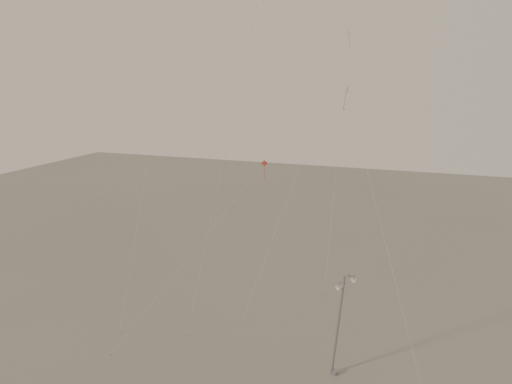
% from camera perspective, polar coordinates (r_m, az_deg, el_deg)
% --- Properties ---
extents(ground, '(160.00, 160.00, 0.00)m').
position_cam_1_polar(ground, '(32.64, 0.52, -24.34)').
color(ground, gray).
rests_on(ground, ground).
extents(street_lamp, '(1.48, 0.90, 8.22)m').
position_cam_1_polar(street_lamp, '(30.49, 11.86, -17.70)').
color(street_lamp, gray).
rests_on(street_lamp, ground).
extents(kite_1, '(3.22, 12.06, 30.27)m').
position_cam_1_polar(kite_1, '(37.28, -1.95, 16.69)').
color(kite_1, '#2D2926').
rests_on(kite_1, ground).
extents(kite_2, '(9.84, 14.89, 34.22)m').
position_cam_1_polar(kite_2, '(41.87, 14.49, 24.05)').
color(kite_2, '#9F331A').
rests_on(kite_2, ground).
extents(kite_3, '(9.54, 11.42, 14.30)m').
position_cam_1_polar(kite_3, '(34.56, -4.12, -2.64)').
color(kite_3, maroon).
rests_on(kite_3, ground).
extents(kite_4, '(7.66, 10.36, 20.64)m').
position_cam_1_polar(kite_4, '(31.64, 15.23, 4.17)').
color(kite_4, '#2D2926').
rests_on(kite_4, ground).
extents(kite_5, '(0.36, 11.89, 26.70)m').
position_cam_1_polar(kite_5, '(46.10, 12.36, 13.59)').
color(kite_5, '#9F331A').
rests_on(kite_5, ground).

